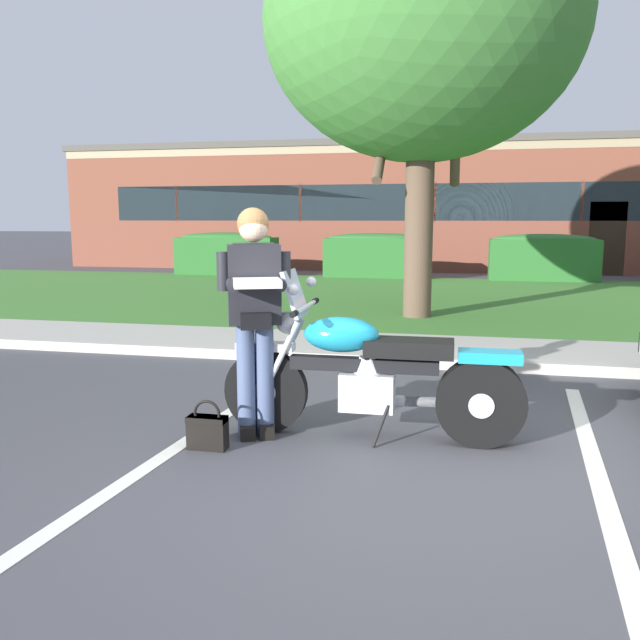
{
  "coord_description": "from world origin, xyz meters",
  "views": [
    {
      "loc": [
        0.57,
        -4.0,
        1.63
      ],
      "look_at": [
        -0.47,
        0.81,
        0.85
      ],
      "focal_mm": 36.25,
      "sensor_mm": 36.0,
      "label": 1
    }
  ],
  "objects_px": {
    "rider_person": "(255,304)",
    "brick_building": "(440,208)",
    "handbag": "(207,429)",
    "hedge_center_right": "(543,257)",
    "shade_tree": "(424,24)",
    "hedge_left": "(227,253)",
    "hedge_center_left": "(377,255)",
    "motorcycle": "(381,375)"
  },
  "relations": [
    {
      "from": "handbag",
      "to": "hedge_center_left",
      "type": "relative_size",
      "value": 0.13
    },
    {
      "from": "motorcycle",
      "to": "hedge_left",
      "type": "height_order",
      "value": "motorcycle"
    },
    {
      "from": "handbag",
      "to": "brick_building",
      "type": "height_order",
      "value": "brick_building"
    },
    {
      "from": "rider_person",
      "to": "hedge_left",
      "type": "xyz_separation_m",
      "value": [
        -5.02,
        12.92,
        -0.36
      ]
    },
    {
      "from": "brick_building",
      "to": "hedge_left",
      "type": "bearing_deg",
      "value": -128.3
    },
    {
      "from": "motorcycle",
      "to": "rider_person",
      "type": "height_order",
      "value": "rider_person"
    },
    {
      "from": "handbag",
      "to": "hedge_center_right",
      "type": "bearing_deg",
      "value": 74.02
    },
    {
      "from": "shade_tree",
      "to": "hedge_center_right",
      "type": "xyz_separation_m",
      "value": [
        2.73,
        6.96,
        -3.89
      ]
    },
    {
      "from": "handbag",
      "to": "hedge_center_right",
      "type": "distance_m",
      "value": 13.79
    },
    {
      "from": "motorcycle",
      "to": "hedge_center_right",
      "type": "relative_size",
      "value": 0.84
    },
    {
      "from": "rider_person",
      "to": "hedge_center_right",
      "type": "bearing_deg",
      "value": 74.69
    },
    {
      "from": "shade_tree",
      "to": "hedge_left",
      "type": "height_order",
      "value": "shade_tree"
    },
    {
      "from": "hedge_center_right",
      "to": "hedge_center_left",
      "type": "bearing_deg",
      "value": 180.0
    },
    {
      "from": "hedge_left",
      "to": "hedge_center_right",
      "type": "height_order",
      "value": "same"
    },
    {
      "from": "rider_person",
      "to": "hedge_left",
      "type": "height_order",
      "value": "rider_person"
    },
    {
      "from": "hedge_center_left",
      "to": "brick_building",
      "type": "bearing_deg",
      "value": 78.95
    },
    {
      "from": "handbag",
      "to": "hedge_left",
      "type": "bearing_deg",
      "value": 109.78
    },
    {
      "from": "hedge_center_left",
      "to": "hedge_center_right",
      "type": "relative_size",
      "value": 1.04
    },
    {
      "from": "rider_person",
      "to": "brick_building",
      "type": "bearing_deg",
      "value": 88.11
    },
    {
      "from": "motorcycle",
      "to": "hedge_center_left",
      "type": "distance_m",
      "value": 12.87
    },
    {
      "from": "brick_building",
      "to": "hedge_center_left",
      "type": "bearing_deg",
      "value": -101.05
    },
    {
      "from": "hedge_center_left",
      "to": "rider_person",
      "type": "bearing_deg",
      "value": -86.71
    },
    {
      "from": "motorcycle",
      "to": "hedge_center_left",
      "type": "bearing_deg",
      "value": 97.41
    },
    {
      "from": "motorcycle",
      "to": "shade_tree",
      "type": "distance_m",
      "value": 7.08
    },
    {
      "from": "handbag",
      "to": "hedge_center_left",
      "type": "height_order",
      "value": "hedge_center_left"
    },
    {
      "from": "handbag",
      "to": "shade_tree",
      "type": "relative_size",
      "value": 0.05
    },
    {
      "from": "handbag",
      "to": "rider_person",
      "type": "bearing_deg",
      "value": 52.0
    },
    {
      "from": "motorcycle",
      "to": "brick_building",
      "type": "xyz_separation_m",
      "value": [
        -0.25,
        19.96,
        1.53
      ]
    },
    {
      "from": "hedge_center_left",
      "to": "motorcycle",
      "type": "bearing_deg",
      "value": -82.59
    },
    {
      "from": "handbag",
      "to": "brick_building",
      "type": "relative_size",
      "value": 0.01
    },
    {
      "from": "rider_person",
      "to": "brick_building",
      "type": "xyz_separation_m",
      "value": [
        0.66,
        20.11,
        1.01
      ]
    },
    {
      "from": "handbag",
      "to": "hedge_center_right",
      "type": "relative_size",
      "value": 0.13
    },
    {
      "from": "hedge_center_right",
      "to": "hedge_left",
      "type": "bearing_deg",
      "value": -180.0
    },
    {
      "from": "hedge_center_left",
      "to": "handbag",
      "type": "bearing_deg",
      "value": -87.9
    },
    {
      "from": "motorcycle",
      "to": "rider_person",
      "type": "xyz_separation_m",
      "value": [
        -0.92,
        -0.15,
        0.52
      ]
    },
    {
      "from": "rider_person",
      "to": "handbag",
      "type": "bearing_deg",
      "value": -128.0
    },
    {
      "from": "motorcycle",
      "to": "handbag",
      "type": "distance_m",
      "value": 1.32
    },
    {
      "from": "motorcycle",
      "to": "hedge_left",
      "type": "bearing_deg",
      "value": 114.95
    },
    {
      "from": "hedge_center_right",
      "to": "brick_building",
      "type": "bearing_deg",
      "value": 111.75
    },
    {
      "from": "shade_tree",
      "to": "hedge_left",
      "type": "bearing_deg",
      "value": 129.91
    },
    {
      "from": "hedge_center_right",
      "to": "motorcycle",
      "type": "bearing_deg",
      "value": -101.59
    },
    {
      "from": "rider_person",
      "to": "hedge_left",
      "type": "distance_m",
      "value": 13.86
    }
  ]
}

